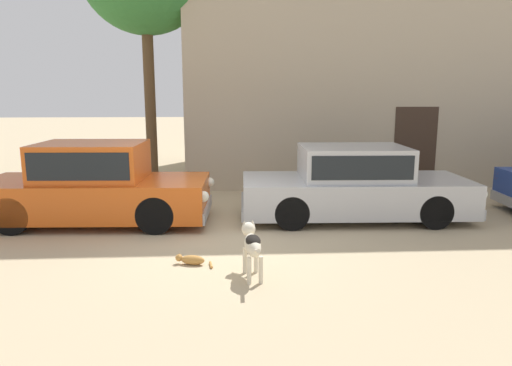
{
  "coord_description": "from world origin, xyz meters",
  "views": [
    {
      "loc": [
        0.23,
        -7.84,
        2.46
      ],
      "look_at": [
        0.7,
        0.2,
        0.9
      ],
      "focal_mm": 32.93,
      "sensor_mm": 36.0,
      "label": 1
    }
  ],
  "objects_px": {
    "stray_dog_spotted": "(252,243)",
    "parked_sedan_second": "(354,183)",
    "parked_sedan_nearest": "(95,184)",
    "stray_cat": "(191,260)"
  },
  "relations": [
    {
      "from": "stray_dog_spotted",
      "to": "stray_cat",
      "type": "distance_m",
      "value": 1.07
    },
    {
      "from": "stray_dog_spotted",
      "to": "stray_cat",
      "type": "bearing_deg",
      "value": 53.84
    },
    {
      "from": "parked_sedan_second",
      "to": "parked_sedan_nearest",
      "type": "bearing_deg",
      "value": -177.88
    },
    {
      "from": "parked_sedan_nearest",
      "to": "stray_dog_spotted",
      "type": "distance_m",
      "value": 4.04
    },
    {
      "from": "parked_sedan_second",
      "to": "stray_dog_spotted",
      "type": "relative_size",
      "value": 4.53
    },
    {
      "from": "parked_sedan_nearest",
      "to": "parked_sedan_second",
      "type": "xyz_separation_m",
      "value": [
        4.99,
        0.04,
        -0.04
      ]
    },
    {
      "from": "parked_sedan_second",
      "to": "stray_cat",
      "type": "relative_size",
      "value": 8.27
    },
    {
      "from": "parked_sedan_nearest",
      "to": "stray_cat",
      "type": "xyz_separation_m",
      "value": [
        1.98,
        -2.36,
        -0.68
      ]
    },
    {
      "from": "stray_dog_spotted",
      "to": "parked_sedan_second",
      "type": "bearing_deg",
      "value": -42.66
    },
    {
      "from": "parked_sedan_second",
      "to": "stray_cat",
      "type": "bearing_deg",
      "value": -139.76
    }
  ]
}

